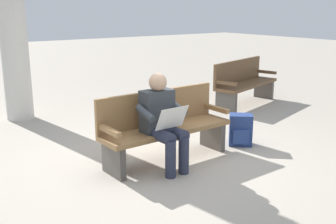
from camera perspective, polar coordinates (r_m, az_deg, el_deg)
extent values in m
plane|color=#A89E8E|center=(5.31, -0.07, -6.84)|extent=(40.00, 40.00, 0.00)
cube|color=olive|center=(5.17, -0.08, -2.50)|extent=(1.82, 0.54, 0.06)
cube|color=olive|center=(5.27, -1.50, 0.69)|extent=(1.80, 0.11, 0.45)
cube|color=olive|center=(5.67, 6.75, 0.50)|extent=(0.08, 0.48, 0.06)
cube|color=olive|center=(4.68, -8.37, -2.59)|extent=(0.08, 0.48, 0.06)
cube|color=#4C4742|center=(5.74, 6.28, -3.21)|extent=(0.09, 0.43, 0.39)
cube|color=#4C4742|center=(4.82, -7.69, -6.74)|extent=(0.09, 0.43, 0.39)
cube|color=#33383D|center=(4.94, -1.57, 0.16)|extent=(0.41, 0.23, 0.52)
sphere|color=tan|center=(4.84, -1.45, 4.24)|extent=(0.22, 0.22, 0.22)
cylinder|color=#282D42|center=(4.90, 0.85, -2.92)|extent=(0.16, 0.42, 0.15)
cylinder|color=#282D42|center=(4.78, -1.03, -3.36)|extent=(0.16, 0.42, 0.15)
cylinder|color=#282D42|center=(4.84, 2.24, -6.16)|extent=(0.13, 0.13, 0.45)
cylinder|color=#282D42|center=(4.72, 0.36, -6.69)|extent=(0.13, 0.13, 0.45)
cylinder|color=#33383D|center=(4.99, 1.34, 0.65)|extent=(0.10, 0.32, 0.18)
cylinder|color=#33383D|center=(4.72, -3.21, -0.21)|extent=(0.10, 0.32, 0.18)
cube|color=silver|center=(4.71, 0.59, -0.86)|extent=(0.40, 0.15, 0.27)
cube|color=navy|center=(5.91, 10.23, -2.48)|extent=(0.39, 0.39, 0.45)
cube|color=navy|center=(5.81, 10.27, -3.51)|extent=(0.19, 0.18, 0.20)
cube|color=brown|center=(8.39, 11.08, 3.87)|extent=(1.86, 0.94, 0.06)
cube|color=brown|center=(8.44, 9.87, 5.75)|extent=(1.75, 0.53, 0.45)
cube|color=brown|center=(9.11, 13.66, 5.52)|extent=(0.19, 0.48, 0.06)
cube|color=brown|center=(7.63, 8.12, 4.09)|extent=(0.19, 0.48, 0.06)
cube|color=#4C4742|center=(9.13, 13.38, 3.17)|extent=(0.19, 0.44, 0.39)
cube|color=#4C4742|center=(7.75, 8.21, 1.42)|extent=(0.19, 0.44, 0.39)
cylinder|color=beige|center=(7.48, -21.29, 12.86)|extent=(0.47, 0.47, 3.68)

